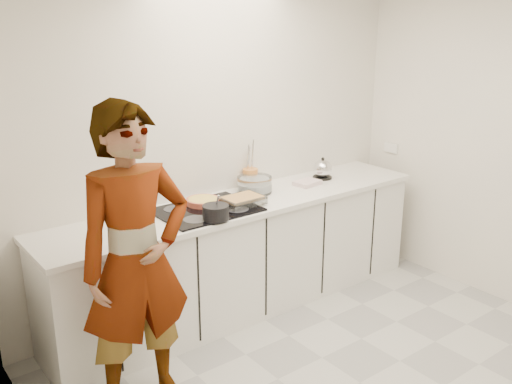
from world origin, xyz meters
TOP-DOWN VIEW (x-y plane):
  - floor at (0.00, 0.00)m, footprint 3.60×3.20m
  - wall_back at (0.00, 1.60)m, footprint 3.60×0.00m
  - wall_left at (-1.80, 0.00)m, footprint 0.00×3.20m
  - base_cabinets at (0.00, 1.28)m, footprint 3.20×0.58m
  - countertop at (0.00, 1.28)m, footprint 3.24×0.64m
  - hob at (-0.35, 1.26)m, footprint 0.72×0.54m
  - tart_dish at (-0.31, 1.37)m, footprint 0.32×0.32m
  - saucepan at (-0.41, 1.04)m, footprint 0.23×0.23m
  - baking_dish at (-0.07, 1.19)m, footprint 0.31×0.23m
  - mixing_bowl at (0.21, 1.40)m, footprint 0.34×0.34m
  - tea_towel at (0.69, 1.30)m, footprint 0.23×0.19m
  - kettle at (0.92, 1.36)m, footprint 0.20×0.20m
  - utensil_crock at (0.26, 1.53)m, footprint 0.15×0.15m
  - cook at (-1.19, 0.70)m, footprint 0.69×0.47m

SIDE VIEW (x-z plane):
  - floor at x=0.00m, z-range 0.00..0.00m
  - base_cabinets at x=0.00m, z-range 0.00..0.87m
  - countertop at x=0.00m, z-range 0.87..0.91m
  - hob at x=-0.35m, z-range 0.91..0.92m
  - tea_towel at x=0.69m, z-range 0.91..0.95m
  - cook at x=-1.19m, z-range 0.00..1.87m
  - tart_dish at x=-0.31m, z-range 0.93..0.97m
  - baking_dish at x=-0.07m, z-range 0.93..0.99m
  - mixing_bowl at x=0.21m, z-range 0.91..1.04m
  - saucepan at x=-0.41m, z-range 0.89..1.06m
  - utensil_crock at x=0.26m, z-range 0.91..1.07m
  - kettle at x=0.92m, z-range 0.90..1.09m
  - wall_back at x=0.00m, z-range 0.00..2.60m
  - wall_left at x=-1.80m, z-range 0.00..2.60m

